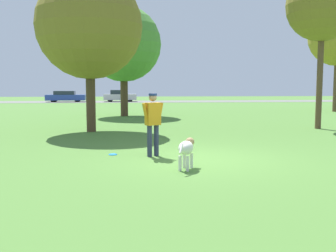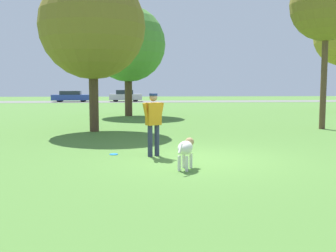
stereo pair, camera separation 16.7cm
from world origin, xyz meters
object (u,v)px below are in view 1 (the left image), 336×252
person (153,119)px  tree_mid_center (124,44)px  dog (186,148)px  parked_car_silver (120,96)px  parked_car_blue (66,96)px  tree_near_left (89,26)px  tree_near_right (323,5)px  frisbee (113,154)px

person → tree_mid_center: tree_mid_center is taller
dog → parked_car_silver: (-2.46, 38.54, 0.22)m
person → tree_mid_center: size_ratio=0.25×
parked_car_blue → parked_car_silver: (6.30, 0.14, 0.05)m
dog → parked_car_silver: parked_car_silver is taller
dog → tree_near_left: (-2.86, 7.67, 3.80)m
person → tree_mid_center: (-0.95, 14.28, 3.43)m
person → tree_mid_center: 14.72m
tree_near_right → parked_car_blue: size_ratio=1.51×
tree_near_left → parked_car_blue: tree_near_left is taller
dog → frisbee: 2.70m
person → dog: (0.66, -1.69, -0.52)m
dog → tree_near_left: 9.02m
tree_near_left → parked_car_blue: size_ratio=1.41×
parked_car_silver → person: bearing=-89.2°
dog → tree_near_left: bearing=42.9°
person → dog: 1.89m
person → parked_car_silver: size_ratio=0.43×
tree_near_right → frisbee: bearing=-146.4°
dog → tree_mid_center: size_ratio=0.14×
person → parked_car_silver: bearing=64.0°
person → parked_car_silver: (-1.80, 36.84, -0.30)m
frisbee → tree_near_left: (-1.12, 5.65, 4.26)m
parked_car_blue → parked_car_silver: bearing=0.1°
person → dog: size_ratio=1.73×
tree_near_right → parked_car_silver: (-9.44, 30.73, -4.61)m
parked_car_blue → parked_car_silver: parked_car_silver is taller
dog → tree_mid_center: (-1.61, 15.97, 3.96)m
frisbee → tree_mid_center: 14.64m
parked_car_silver → tree_near_left: bearing=-92.7°
dog → frisbee: bearing=63.3°
person → tree_near_right: tree_near_right is taller
dog → parked_car_silver: size_ratio=0.25×
person → frisbee: 1.50m
dog → parked_car_blue: (-8.76, 38.40, 0.17)m
parked_car_blue → parked_car_silver: 6.31m
tree_near_left → tree_mid_center: size_ratio=0.95×
tree_mid_center → parked_car_blue: bearing=107.7°
tree_near_left → parked_car_silver: tree_near_left is taller
tree_near_left → tree_mid_center: tree_mid_center is taller
dog → tree_near_right: 11.54m
parked_car_blue → tree_near_right: bearing=-63.9°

